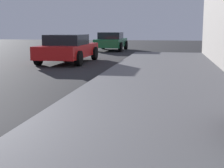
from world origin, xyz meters
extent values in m
cube|color=#5B5B60|center=(4.00, 0.00, 0.07)|extent=(4.00, 32.00, 0.15)
cube|color=red|center=(-0.53, 10.79, 0.54)|extent=(1.78, 4.45, 0.55)
cube|color=black|center=(-0.53, 10.57, 1.04)|extent=(1.57, 2.00, 0.45)
cylinder|color=black|center=(-1.42, 12.22, 0.32)|extent=(0.22, 0.64, 0.64)
cylinder|color=black|center=(0.36, 12.22, 0.32)|extent=(0.22, 0.64, 0.64)
cylinder|color=black|center=(-1.42, 9.37, 0.32)|extent=(0.22, 0.64, 0.64)
cylinder|color=black|center=(0.36, 9.37, 0.32)|extent=(0.22, 0.64, 0.64)
cube|color=#196638|center=(-0.10, 19.40, 0.54)|extent=(1.71, 4.11, 0.55)
cube|color=black|center=(-0.10, 19.19, 1.04)|extent=(1.50, 1.85, 0.45)
cylinder|color=black|center=(-0.96, 20.72, 0.32)|extent=(0.22, 0.64, 0.64)
cylinder|color=black|center=(0.75, 20.72, 0.32)|extent=(0.22, 0.64, 0.64)
cylinder|color=black|center=(-0.96, 18.08, 0.32)|extent=(0.22, 0.64, 0.64)
cylinder|color=black|center=(0.75, 18.08, 0.32)|extent=(0.22, 0.64, 0.64)
camera|label=1|loc=(4.18, -3.98, 1.55)|focal=53.58mm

